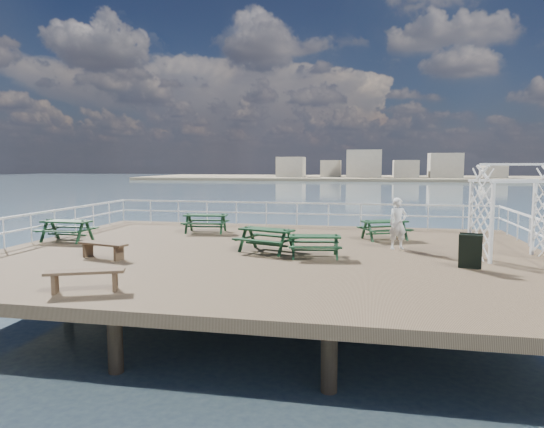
{
  "coord_description": "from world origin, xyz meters",
  "views": [
    {
      "loc": [
        3.24,
        -15.54,
        2.91
      ],
      "look_at": [
        -0.11,
        1.35,
        1.1
      ],
      "focal_mm": 32.0,
      "sensor_mm": 36.0,
      "label": 1
    }
  ],
  "objects_px": {
    "flat_bench_near": "(103,247)",
    "picnic_table_e": "(315,241)",
    "picnic_table_a": "(67,226)",
    "person": "(398,224)",
    "picnic_table_b": "(206,219)",
    "picnic_table_c": "(385,226)",
    "picnic_table_d": "(267,235)",
    "flat_bench_far": "(85,276)",
    "trellis_arbor": "(514,217)"
  },
  "relations": [
    {
      "from": "picnic_table_a",
      "to": "trellis_arbor",
      "type": "xyz_separation_m",
      "value": [
        15.4,
        -0.41,
        0.73
      ]
    },
    {
      "from": "picnic_table_a",
      "to": "flat_bench_far",
      "type": "xyz_separation_m",
      "value": [
        4.78,
        -6.39,
        -0.19
      ]
    },
    {
      "from": "picnic_table_d",
      "to": "flat_bench_near",
      "type": "bearing_deg",
      "value": -136.89
    },
    {
      "from": "picnic_table_a",
      "to": "flat_bench_near",
      "type": "distance_m",
      "value": 4.16
    },
    {
      "from": "picnic_table_c",
      "to": "flat_bench_near",
      "type": "relative_size",
      "value": 1.23
    },
    {
      "from": "flat_bench_near",
      "to": "picnic_table_e",
      "type": "bearing_deg",
      "value": 27.25
    },
    {
      "from": "picnic_table_d",
      "to": "flat_bench_near",
      "type": "xyz_separation_m",
      "value": [
        -4.7,
        -2.05,
        -0.2
      ]
    },
    {
      "from": "picnic_table_d",
      "to": "trellis_arbor",
      "type": "relative_size",
      "value": 0.74
    },
    {
      "from": "flat_bench_far",
      "to": "person",
      "type": "xyz_separation_m",
      "value": [
        7.28,
        7.06,
        0.5
      ]
    },
    {
      "from": "person",
      "to": "trellis_arbor",
      "type": "bearing_deg",
      "value": -40.17
    },
    {
      "from": "picnic_table_d",
      "to": "trellis_arbor",
      "type": "distance_m",
      "value": 7.64
    },
    {
      "from": "picnic_table_b",
      "to": "picnic_table_d",
      "type": "height_order",
      "value": "picnic_table_d"
    },
    {
      "from": "picnic_table_c",
      "to": "picnic_table_d",
      "type": "distance_m",
      "value": 5.17
    },
    {
      "from": "picnic_table_c",
      "to": "flat_bench_far",
      "type": "xyz_separation_m",
      "value": [
        -6.91,
        -9.08,
        -0.16
      ]
    },
    {
      "from": "picnic_table_a",
      "to": "picnic_table_b",
      "type": "distance_m",
      "value": 5.4
    },
    {
      "from": "flat_bench_near",
      "to": "flat_bench_far",
      "type": "xyz_separation_m",
      "value": [
        1.68,
        -3.63,
        0.01
      ]
    },
    {
      "from": "picnic_table_b",
      "to": "picnic_table_c",
      "type": "xyz_separation_m",
      "value": [
        7.33,
        -0.51,
        -0.02
      ]
    },
    {
      "from": "trellis_arbor",
      "to": "person",
      "type": "distance_m",
      "value": 3.53
    },
    {
      "from": "picnic_table_a",
      "to": "trellis_arbor",
      "type": "height_order",
      "value": "trellis_arbor"
    },
    {
      "from": "picnic_table_d",
      "to": "flat_bench_far",
      "type": "relative_size",
      "value": 1.24
    },
    {
      "from": "picnic_table_a",
      "to": "picnic_table_d",
      "type": "bearing_deg",
      "value": -3.46
    },
    {
      "from": "picnic_table_e",
      "to": "picnic_table_b",
      "type": "bearing_deg",
      "value": 130.01
    },
    {
      "from": "picnic_table_b",
      "to": "person",
      "type": "height_order",
      "value": "person"
    },
    {
      "from": "picnic_table_c",
      "to": "flat_bench_near",
      "type": "bearing_deg",
      "value": -172.74
    },
    {
      "from": "picnic_table_b",
      "to": "picnic_table_c",
      "type": "distance_m",
      "value": 7.35
    },
    {
      "from": "picnic_table_b",
      "to": "flat_bench_near",
      "type": "distance_m",
      "value": 6.09
    },
    {
      "from": "picnic_table_d",
      "to": "picnic_table_a",
      "type": "bearing_deg",
      "value": -165.69
    },
    {
      "from": "picnic_table_e",
      "to": "picnic_table_c",
      "type": "bearing_deg",
      "value": 52.2
    },
    {
      "from": "picnic_table_e",
      "to": "flat_bench_far",
      "type": "relative_size",
      "value": 1.0
    },
    {
      "from": "flat_bench_near",
      "to": "flat_bench_far",
      "type": "distance_m",
      "value": 4.0
    },
    {
      "from": "picnic_table_a",
      "to": "flat_bench_far",
      "type": "bearing_deg",
      "value": -51.42
    },
    {
      "from": "picnic_table_d",
      "to": "flat_bench_far",
      "type": "xyz_separation_m",
      "value": [
        -3.02,
        -5.68,
        -0.19
      ]
    },
    {
      "from": "picnic_table_a",
      "to": "flat_bench_near",
      "type": "xyz_separation_m",
      "value": [
        3.1,
        -2.77,
        -0.2
      ]
    },
    {
      "from": "picnic_table_e",
      "to": "person",
      "type": "height_order",
      "value": "person"
    },
    {
      "from": "picnic_table_a",
      "to": "picnic_table_b",
      "type": "relative_size",
      "value": 0.97
    },
    {
      "from": "picnic_table_a",
      "to": "person",
      "type": "height_order",
      "value": "person"
    },
    {
      "from": "picnic_table_e",
      "to": "trellis_arbor",
      "type": "bearing_deg",
      "value": 0.1
    },
    {
      "from": "picnic_table_c",
      "to": "trellis_arbor",
      "type": "relative_size",
      "value": 0.73
    },
    {
      "from": "picnic_table_a",
      "to": "picnic_table_c",
      "type": "xyz_separation_m",
      "value": [
        11.7,
        2.68,
        -0.03
      ]
    },
    {
      "from": "picnic_table_c",
      "to": "flat_bench_far",
      "type": "height_order",
      "value": "picnic_table_c"
    },
    {
      "from": "picnic_table_b",
      "to": "flat_bench_far",
      "type": "relative_size",
      "value": 1.09
    },
    {
      "from": "picnic_table_a",
      "to": "picnic_table_d",
      "type": "xyz_separation_m",
      "value": [
        7.8,
        -0.72,
        -0.0
      ]
    },
    {
      "from": "person",
      "to": "flat_bench_far",
      "type": "bearing_deg",
      "value": -158.19
    },
    {
      "from": "picnic_table_c",
      "to": "trellis_arbor",
      "type": "height_order",
      "value": "trellis_arbor"
    },
    {
      "from": "picnic_table_d",
      "to": "person",
      "type": "relative_size",
      "value": 1.24
    },
    {
      "from": "picnic_table_d",
      "to": "person",
      "type": "distance_m",
      "value": 4.49
    },
    {
      "from": "picnic_table_a",
      "to": "picnic_table_b",
      "type": "xyz_separation_m",
      "value": [
        4.36,
        3.19,
        -0.01
      ]
    },
    {
      "from": "picnic_table_e",
      "to": "flat_bench_far",
      "type": "distance_m",
      "value": 6.9
    },
    {
      "from": "picnic_table_a",
      "to": "person",
      "type": "bearing_deg",
      "value": 4.93
    },
    {
      "from": "picnic_table_d",
      "to": "picnic_table_e",
      "type": "height_order",
      "value": "picnic_table_d"
    }
  ]
}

